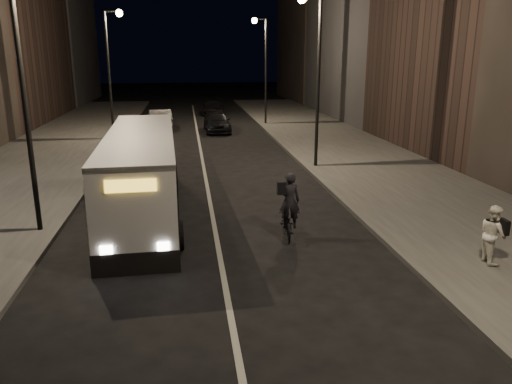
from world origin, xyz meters
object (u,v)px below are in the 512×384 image
object	(u,v)px
streetlight_left_near	(29,62)
cyclist_on_bicycle	(288,216)
streetlight_right_mid	(314,59)
car_far	(213,107)
city_bus	(142,170)
pedestrian_woman	(493,234)
streetlight_right_far	(263,57)
car_near	(217,122)
streetlight_left_far	(112,58)
car_mid	(160,119)

from	to	relation	value
streetlight_left_near	cyclist_on_bicycle	distance (m)	9.01
streetlight_right_mid	car_far	xyz separation A→B (m)	(-3.54, 24.09, -4.68)
city_bus	car_far	size ratio (longest dim) A/B	2.32
cyclist_on_bicycle	pedestrian_woman	distance (m)	5.82
streetlight_right_mid	cyclist_on_bicycle	distance (m)	10.92
streetlight_right_mid	streetlight_left_near	xyz separation A→B (m)	(-10.66, -8.00, 0.00)
streetlight_right_mid	cyclist_on_bicycle	size ratio (longest dim) A/B	3.82
streetlight_right_mid	streetlight_right_far	xyz separation A→B (m)	(0.00, 16.00, 0.00)
streetlight_right_far	car_near	bearing A→B (deg)	-140.97
streetlight_right_mid	streetlight_right_far	bearing A→B (deg)	90.00
streetlight_left_near	streetlight_left_far	xyz separation A→B (m)	(0.00, 18.00, 0.00)
streetlight_left_far	pedestrian_woman	xyz separation A→B (m)	(12.55, -22.44, -4.40)
car_mid	pedestrian_woman	bearing A→B (deg)	104.13
streetlight_right_far	city_bus	bearing A→B (deg)	-109.28
cyclist_on_bicycle	car_mid	distance (m)	24.95
car_near	pedestrian_woman	bearing A→B (deg)	-78.36
pedestrian_woman	car_near	world-z (taller)	pedestrian_woman
car_mid	car_far	xyz separation A→B (m)	(4.57, 9.05, -0.08)
city_bus	cyclist_on_bicycle	xyz separation A→B (m)	(4.69, -3.18, -0.88)
streetlight_right_mid	streetlight_left_far	xyz separation A→B (m)	(-10.66, 10.00, 0.00)
city_bus	pedestrian_woman	distance (m)	11.50
car_near	car_far	xyz separation A→B (m)	(0.34, 11.23, -0.09)
car_near	city_bus	bearing A→B (deg)	-102.72
streetlight_right_far	city_bus	xyz separation A→B (m)	(-7.77, -22.21, -3.77)
cyclist_on_bicycle	car_mid	size ratio (longest dim) A/B	0.46
streetlight_right_far	pedestrian_woman	size ratio (longest dim) A/B	5.08
streetlight_left_near	car_far	size ratio (longest dim) A/B	1.72
car_near	car_mid	world-z (taller)	car_near
streetlight_right_mid	city_bus	size ratio (longest dim) A/B	0.74
streetlight_right_mid	cyclist_on_bicycle	world-z (taller)	streetlight_right_mid
city_bus	car_far	bearing A→B (deg)	80.01
cyclist_on_bicycle	car_far	xyz separation A→B (m)	(-0.46, 33.49, -0.02)
streetlight_left_near	cyclist_on_bicycle	size ratio (longest dim) A/B	3.82
car_mid	car_far	world-z (taller)	car_mid
streetlight_left_far	car_mid	xyz separation A→B (m)	(2.56, 5.04, -4.60)
streetlight_right_far	streetlight_left_near	bearing A→B (deg)	-113.96
streetlight_right_far	car_mid	distance (m)	9.37
pedestrian_woman	car_mid	xyz separation A→B (m)	(-9.99, 27.48, -0.20)
pedestrian_woman	car_far	size ratio (longest dim) A/B	0.34
city_bus	car_near	xyz separation A→B (m)	(3.90, 19.07, -0.82)
streetlight_left_far	car_near	xyz separation A→B (m)	(6.79, 2.86, -4.59)
streetlight_left_far	city_bus	world-z (taller)	streetlight_left_far
streetlight_left_far	car_mid	distance (m)	7.29
city_bus	cyclist_on_bicycle	size ratio (longest dim) A/B	5.14
streetlight_left_near	pedestrian_woman	world-z (taller)	streetlight_left_near
city_bus	car_far	world-z (taller)	city_bus
streetlight_right_mid	city_bus	xyz separation A→B (m)	(-7.77, -6.21, -3.77)
streetlight_left_near	streetlight_right_far	bearing A→B (deg)	66.04
streetlight_left_near	cyclist_on_bicycle	world-z (taller)	streetlight_left_near
streetlight_right_mid	pedestrian_woman	xyz separation A→B (m)	(1.88, -12.44, -4.40)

